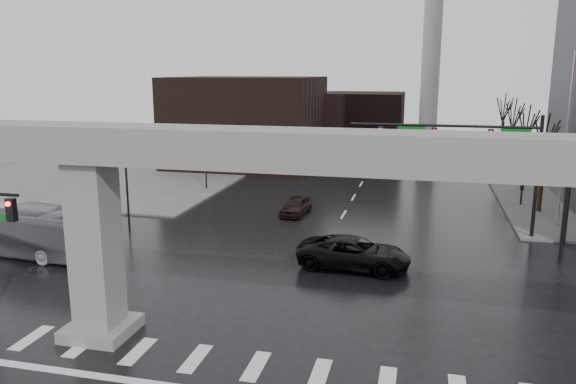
% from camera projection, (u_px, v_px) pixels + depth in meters
% --- Properties ---
extents(ground, '(160.00, 160.00, 0.00)m').
position_uv_depth(ground, '(263.00, 353.00, 21.74)').
color(ground, black).
rests_on(ground, ground).
extents(sidewalk_nw, '(28.00, 36.00, 0.15)m').
position_uv_depth(sidewalk_nw, '(127.00, 169.00, 61.89)').
color(sidewalk_nw, slate).
rests_on(sidewalk_nw, ground).
extents(elevated_guideway, '(48.00, 2.60, 8.70)m').
position_uv_depth(elevated_guideway, '(296.00, 181.00, 19.98)').
color(elevated_guideway, gray).
rests_on(elevated_guideway, ground).
extents(building_far_left, '(16.00, 14.00, 10.00)m').
position_uv_depth(building_far_left, '(247.00, 122.00, 63.78)').
color(building_far_left, black).
rests_on(building_far_left, ground).
extents(building_far_mid, '(10.00, 10.00, 8.00)m').
position_uv_depth(building_far_mid, '(362.00, 125.00, 70.73)').
color(building_far_mid, black).
rests_on(building_far_mid, ground).
extents(smokestack, '(3.60, 3.60, 30.00)m').
position_uv_depth(smokestack, '(432.00, 46.00, 61.20)').
color(smokestack, silver).
rests_on(smokestack, ground).
extents(signal_mast_arm, '(12.12, 0.43, 8.00)m').
position_uv_depth(signal_mast_arm, '(477.00, 148.00, 36.28)').
color(signal_mast_arm, black).
rests_on(signal_mast_arm, ground).
extents(flagpole_assembly, '(2.06, 0.12, 12.00)m').
position_uv_depth(flagpole_assembly, '(573.00, 119.00, 37.51)').
color(flagpole_assembly, silver).
rests_on(flagpole_assembly, ground).
extents(lamp_right_0, '(1.22, 0.32, 5.11)m').
position_uv_depth(lamp_right_0, '(566.00, 204.00, 31.19)').
color(lamp_right_0, black).
rests_on(lamp_right_0, ground).
extents(lamp_right_1, '(1.22, 0.32, 5.11)m').
position_uv_depth(lamp_right_1, '(524.00, 164.00, 44.48)').
color(lamp_right_1, black).
rests_on(lamp_right_1, ground).
extents(lamp_right_2, '(1.22, 0.32, 5.11)m').
position_uv_depth(lamp_right_2, '(502.00, 142.00, 57.78)').
color(lamp_right_2, black).
rests_on(lamp_right_2, ground).
extents(lamp_left_0, '(1.22, 0.32, 5.11)m').
position_uv_depth(lamp_left_0, '(127.00, 181.00, 37.40)').
color(lamp_left_0, black).
rests_on(lamp_left_0, ground).
extents(lamp_left_1, '(1.22, 0.32, 5.11)m').
position_uv_depth(lamp_left_1, '(205.00, 152.00, 50.69)').
color(lamp_left_1, black).
rests_on(lamp_left_1, ground).
extents(lamp_left_2, '(1.22, 0.32, 5.11)m').
position_uv_depth(lamp_left_2, '(251.00, 135.00, 63.99)').
color(lamp_left_2, black).
rests_on(lamp_left_2, ground).
extents(tree_right_0, '(1.09, 1.58, 7.50)m').
position_uv_depth(tree_right_0, '(567.00, 201.00, 34.91)').
color(tree_right_0, black).
rests_on(tree_right_0, ground).
extents(tree_right_1, '(1.09, 1.61, 7.67)m').
position_uv_depth(tree_right_1, '(542.00, 177.00, 42.49)').
color(tree_right_1, black).
rests_on(tree_right_1, ground).
extents(tree_right_2, '(1.10, 1.63, 7.85)m').
position_uv_depth(tree_right_2, '(525.00, 160.00, 50.08)').
color(tree_right_2, black).
rests_on(tree_right_2, ground).
extents(tree_right_3, '(1.11, 1.66, 8.02)m').
position_uv_depth(tree_right_3, '(512.00, 147.00, 57.66)').
color(tree_right_3, black).
rests_on(tree_right_3, ground).
extents(tree_right_4, '(1.12, 1.69, 8.19)m').
position_uv_depth(tree_right_4, '(502.00, 138.00, 65.24)').
color(tree_right_4, black).
rests_on(tree_right_4, ground).
extents(pickup_truck, '(6.36, 3.23, 1.72)m').
position_uv_depth(pickup_truck, '(354.00, 253.00, 30.94)').
color(pickup_truck, black).
rests_on(pickup_truck, ground).
extents(city_bus, '(10.98, 4.03, 2.99)m').
position_uv_depth(city_bus, '(19.00, 230.00, 33.23)').
color(city_bus, '#9C9CA0').
rests_on(city_bus, ground).
extents(far_car, '(2.05, 4.20, 1.38)m').
position_uv_depth(far_car, '(296.00, 206.00, 42.46)').
color(far_car, black).
rests_on(far_car, ground).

